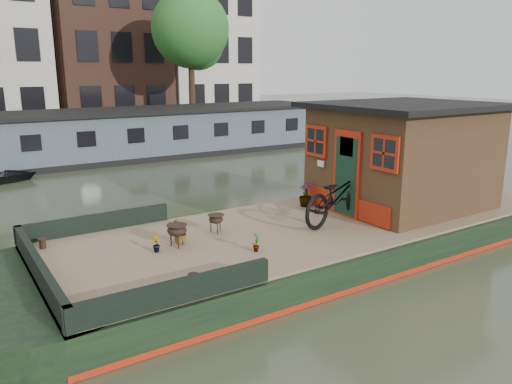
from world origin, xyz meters
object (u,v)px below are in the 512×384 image
potted_plant_a (256,242)px  brazier_front (177,235)px  cabin (403,154)px  brazier_rear (216,223)px  bicycle (337,195)px

potted_plant_a → brazier_front: (-1.06, 1.01, 0.02)m
potted_plant_a → cabin: bearing=9.8°
potted_plant_a → brazier_rear: brazier_rear is taller
cabin → potted_plant_a: cabin is taller
potted_plant_a → brazier_rear: (-0.08, 1.34, 0.00)m
bicycle → brazier_rear: size_ratio=5.91×
brazier_front → cabin: bearing=-2.1°
cabin → bicycle: (-2.23, -0.22, -0.65)m
cabin → brazier_front: bearing=177.9°
brazier_rear → cabin: bearing=-6.5°
bicycle → potted_plant_a: size_ratio=5.97×
cabin → brazier_rear: (-4.72, 0.53, -1.04)m
cabin → brazier_front: 5.79m
potted_plant_a → bicycle: bearing=13.5°
bicycle → potted_plant_a: bearing=88.9°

